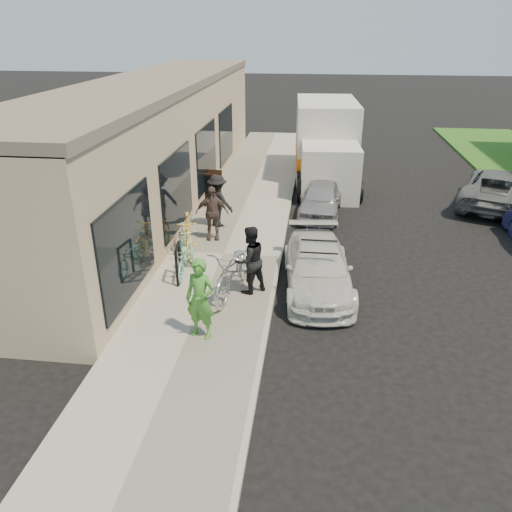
{
  "coord_description": "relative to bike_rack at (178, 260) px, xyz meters",
  "views": [
    {
      "loc": [
        0.41,
        -9.3,
        5.9
      ],
      "look_at": [
        -0.85,
        1.02,
        1.05
      ],
      "focal_mm": 35.0,
      "sensor_mm": 36.0,
      "label": 1
    }
  ],
  "objects": [
    {
      "name": "ground",
      "position": [
        2.79,
        -1.3,
        -0.72
      ],
      "size": [
        120.0,
        120.0,
        0.0
      ],
      "primitive_type": "plane",
      "color": "black",
      "rests_on": "ground"
    },
    {
      "name": "curb",
      "position": [
        2.34,
        1.7,
        -0.65
      ],
      "size": [
        0.12,
        34.0,
        0.13
      ],
      "primitive_type": "cube",
      "color": "#9D998F",
      "rests_on": "ground"
    },
    {
      "name": "cruiser_bike_b",
      "position": [
        0.03,
        0.42,
        -0.17
      ],
      "size": [
        0.7,
        1.58,
        0.8
      ],
      "primitive_type": "imported",
      "rotation": [
        0.0,
        0.0,
        0.11
      ],
      "color": "#8FD6BB",
      "rests_on": "sidewalk"
    },
    {
      "name": "bike_rack",
      "position": [
        0.0,
        0.0,
        0.0
      ],
      "size": [
        0.15,
        0.66,
        0.94
      ],
      "rotation": [
        0.0,
        0.0,
        0.14
      ],
      "color": "black",
      "rests_on": "sidewalk"
    },
    {
      "name": "moving_truck",
      "position": [
        3.58,
        9.9,
        0.66
      ],
      "size": [
        2.7,
        6.42,
        3.1
      ],
      "rotation": [
        0.0,
        0.0,
        0.06
      ],
      "color": "silver",
      "rests_on": "ground"
    },
    {
      "name": "sandwich_board",
      "position": [
        -0.47,
        6.34,
        -0.06
      ],
      "size": [
        0.69,
        0.7,
        0.99
      ],
      "rotation": [
        0.0,
        0.0,
        -0.16
      ],
      "color": "black",
      "rests_on": "sidewalk"
    },
    {
      "name": "woman_rider",
      "position": [
        1.08,
        -2.28,
        0.28
      ],
      "size": [
        0.7,
        0.55,
        1.69
      ],
      "primitive_type": "imported",
      "rotation": [
        0.0,
        0.0,
        -0.26
      ],
      "color": "#439030",
      "rests_on": "sidewalk"
    },
    {
      "name": "sedan_white",
      "position": [
        3.37,
        0.28,
        -0.16
      ],
      "size": [
        1.89,
        3.96,
        1.15
      ],
      "rotation": [
        0.0,
        0.0,
        0.09
      ],
      "color": "silver",
      "rests_on": "ground"
    },
    {
      "name": "bystander_a",
      "position": [
        0.25,
        3.75,
        0.25
      ],
      "size": [
        1.21,
        0.99,
        1.63
      ],
      "primitive_type": "imported",
      "rotation": [
        0.0,
        0.0,
        2.71
      ],
      "color": "black",
      "rests_on": "sidewalk"
    },
    {
      "name": "cruiser_bike_a",
      "position": [
        -0.16,
        1.36,
        -0.12
      ],
      "size": [
        1.09,
        1.51,
        0.9
      ],
      "primitive_type": "imported",
      "rotation": [
        0.0,
        0.0,
        0.51
      ],
      "color": "#8FD6BB",
      "rests_on": "sidewalk"
    },
    {
      "name": "sidewalk",
      "position": [
        0.79,
        1.7,
        -0.64
      ],
      "size": [
        3.0,
        34.0,
        0.15
      ],
      "primitive_type": "cube",
      "color": "#A19A90",
      "rests_on": "ground"
    },
    {
      "name": "far_car_gray",
      "position": [
        9.64,
        7.26,
        -0.07
      ],
      "size": [
        3.8,
        5.11,
        1.29
      ],
      "primitive_type": "imported",
      "rotation": [
        0.0,
        0.0,
        2.74
      ],
      "color": "#595B5E",
      "rests_on": "ground"
    },
    {
      "name": "storefront",
      "position": [
        -2.45,
        6.69,
        1.41
      ],
      "size": [
        3.6,
        20.0,
        4.22
      ],
      "color": "tan",
      "rests_on": "ground"
    },
    {
      "name": "sedan_silver",
      "position": [
        3.43,
        5.58,
        -0.16
      ],
      "size": [
        1.59,
        3.35,
        1.11
      ],
      "primitive_type": "imported",
      "rotation": [
        0.0,
        0.0,
        -0.09
      ],
      "color": "#9E9EA3",
      "rests_on": "ground"
    },
    {
      "name": "bystander_b",
      "position": [
        0.29,
        2.7,
        0.23
      ],
      "size": [
        0.99,
        0.54,
        1.6
      ],
      "primitive_type": "imported",
      "rotation": [
        0.0,
        0.0,
        0.17
      ],
      "color": "brown",
      "rests_on": "sidewalk"
    },
    {
      "name": "cruiser_bike_c",
      "position": [
        -0.17,
        1.65,
        -0.03
      ],
      "size": [
        0.91,
        1.85,
        1.07
      ],
      "primitive_type": "imported",
      "rotation": [
        0.0,
        0.0,
        0.24
      ],
      "color": "gold",
      "rests_on": "sidewalk"
    },
    {
      "name": "man_standing",
      "position": [
        1.8,
        -0.32,
        0.25
      ],
      "size": [
        1.01,
        0.98,
        1.63
      ],
      "primitive_type": "imported",
      "rotation": [
        0.0,
        0.0,
        3.83
      ],
      "color": "black",
      "rests_on": "sidewalk"
    },
    {
      "name": "tandem_bike",
      "position": [
        1.47,
        -0.44,
        0.04
      ],
      "size": [
        1.22,
        2.42,
        1.21
      ],
      "primitive_type": "imported",
      "rotation": [
        0.0,
        0.0,
        -0.19
      ],
      "color": "silver",
      "rests_on": "sidewalk"
    }
  ]
}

